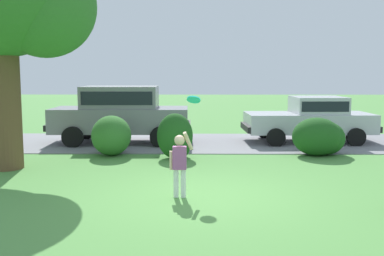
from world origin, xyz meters
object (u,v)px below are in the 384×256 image
(child_thrower, at_px, (180,161))
(frisbee, at_px, (194,100))
(parked_suv, at_px, (121,111))
(parked_sedan, at_px, (311,118))

(child_thrower, xyz_separation_m, frisbee, (0.26, 0.59, 1.13))
(parked_suv, bearing_deg, frisbee, -67.99)
(parked_sedan, height_order, frisbee, frisbee)
(frisbee, bearing_deg, parked_suv, 112.01)
(child_thrower, relative_size, frisbee, 4.29)
(parked_suv, distance_m, child_thrower, 7.15)
(parked_sedan, distance_m, child_thrower, 8.22)
(parked_sedan, xyz_separation_m, child_thrower, (-4.23, -7.05, -0.13))
(parked_suv, bearing_deg, child_thrower, -71.73)
(parked_sedan, bearing_deg, parked_suv, -177.61)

